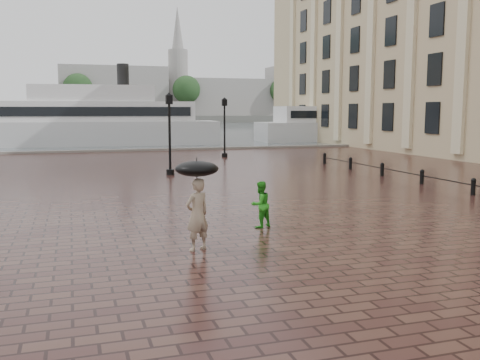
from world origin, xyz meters
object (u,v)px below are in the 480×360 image
object	(u,v)px
street_lamps	(83,132)
child_pedestrian	(260,204)
ferry_near	(94,121)
ferry_far	(353,121)
adult_pedestrian	(197,215)

from	to	relation	value
street_lamps	child_pedestrian	xyz separation A→B (m)	(4.75, -17.72, -1.61)
street_lamps	ferry_near	xyz separation A→B (m)	(1.61, 24.31, 0.17)
street_lamps	ferry_far	bearing A→B (deg)	37.35
street_lamps	adult_pedestrian	xyz separation A→B (m)	(2.30, -19.80, -1.39)
street_lamps	child_pedestrian	bearing A→B (deg)	-74.99
child_pedestrian	ferry_near	world-z (taller)	ferry_near
adult_pedestrian	ferry_far	world-z (taller)	ferry_far
adult_pedestrian	ferry_near	bearing A→B (deg)	-112.81
adult_pedestrian	child_pedestrian	distance (m)	3.22
adult_pedestrian	ferry_near	world-z (taller)	ferry_near
street_lamps	adult_pedestrian	bearing A→B (deg)	-83.39
adult_pedestrian	child_pedestrian	xyz separation A→B (m)	(2.46, 2.08, -0.22)
ferry_far	street_lamps	bearing A→B (deg)	-139.88
adult_pedestrian	ferry_far	xyz separation A→B (m)	(28.95, 43.65, 1.32)
street_lamps	ferry_far	size ratio (longest dim) A/B	0.93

